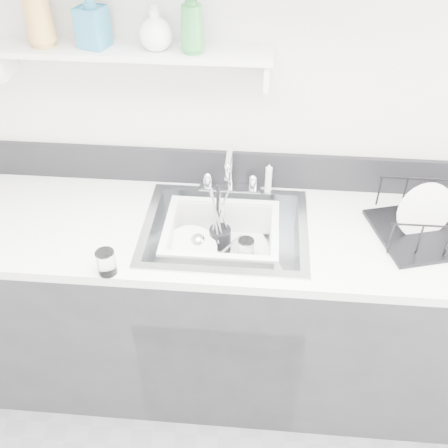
# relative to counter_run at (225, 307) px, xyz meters

# --- Properties ---
(room_shell) EXTENTS (3.50, 3.00, 2.60)m
(room_shell) POSITION_rel_counter_run_xyz_m (0.00, -0.80, 1.22)
(room_shell) COLOR silver
(room_shell) RESTS_ON ground
(counter_run) EXTENTS (3.20, 0.62, 0.92)m
(counter_run) POSITION_rel_counter_run_xyz_m (0.00, 0.00, 0.00)
(counter_run) COLOR #27272B
(counter_run) RESTS_ON ground
(backsplash) EXTENTS (3.20, 0.02, 0.16)m
(backsplash) POSITION_rel_counter_run_xyz_m (0.00, 0.30, 0.54)
(backsplash) COLOR black
(backsplash) RESTS_ON counter_run
(sink) EXTENTS (0.64, 0.52, 0.20)m
(sink) POSITION_rel_counter_run_xyz_m (0.00, 0.00, 0.37)
(sink) COLOR silver
(sink) RESTS_ON counter_run
(faucet) EXTENTS (0.26, 0.18, 0.23)m
(faucet) POSITION_rel_counter_run_xyz_m (0.00, 0.25, 0.52)
(faucet) COLOR silver
(faucet) RESTS_ON counter_run
(side_sprayer) EXTENTS (0.03, 0.03, 0.14)m
(side_sprayer) POSITION_rel_counter_run_xyz_m (0.16, 0.25, 0.53)
(side_sprayer) COLOR white
(side_sprayer) RESTS_ON counter_run
(wall_shelf) EXTENTS (1.00, 0.16, 0.12)m
(wall_shelf) POSITION_rel_counter_run_xyz_m (-0.35, 0.23, 1.05)
(wall_shelf) COLOR silver
(wall_shelf) RESTS_ON room_shell
(wash_tub) EXTENTS (0.55, 0.51, 0.17)m
(wash_tub) POSITION_rel_counter_run_xyz_m (-0.02, 0.01, 0.38)
(wash_tub) COLOR white
(wash_tub) RESTS_ON sink
(plate_stack) EXTENTS (0.27, 0.26, 0.11)m
(plate_stack) POSITION_rel_counter_run_xyz_m (-0.13, -0.04, 0.34)
(plate_stack) COLOR white
(plate_stack) RESTS_ON wash_tub
(utensil_cup) EXTENTS (0.09, 0.09, 0.29)m
(utensil_cup) POSITION_rel_counter_run_xyz_m (-0.02, 0.04, 0.37)
(utensil_cup) COLOR black
(utensil_cup) RESTS_ON wash_tub
(ladle) EXTENTS (0.31, 0.22, 0.08)m
(ladle) POSITION_rel_counter_run_xyz_m (-0.04, -0.02, 0.35)
(ladle) COLOR silver
(ladle) RESTS_ON wash_tub
(tumbler_in_tub) EXTENTS (0.07, 0.07, 0.09)m
(tumbler_in_tub) POSITION_rel_counter_run_xyz_m (0.08, -0.00, 0.35)
(tumbler_in_tub) COLOR white
(tumbler_in_tub) RESTS_ON wash_tub
(tumbler_counter) EXTENTS (0.07, 0.07, 0.09)m
(tumbler_counter) POSITION_rel_counter_run_xyz_m (-0.39, -0.28, 0.51)
(tumbler_counter) COLOR white
(tumbler_counter) RESTS_ON counter_run
(dish_rack) EXTENTS (0.52, 0.45, 0.16)m
(dish_rack) POSITION_rel_counter_run_xyz_m (0.80, 0.04, 0.54)
(dish_rack) COLOR black
(dish_rack) RESTS_ON counter_run
(bowl_small) EXTENTS (0.13, 0.13, 0.04)m
(bowl_small) POSITION_rel_counter_run_xyz_m (0.08, -0.09, 0.32)
(bowl_small) COLOR white
(bowl_small) RESTS_ON wash_tub
(soap_bottle_a) EXTENTS (0.10, 0.10, 0.26)m
(soap_bottle_a) POSITION_rel_counter_run_xyz_m (-0.67, 0.23, 1.20)
(soap_bottle_a) COLOR gold
(soap_bottle_a) RESTS_ON wall_shelf
(soap_bottle_b) EXTENTS (0.12, 0.12, 0.21)m
(soap_bottle_b) POSITION_rel_counter_run_xyz_m (-0.48, 0.23, 1.17)
(soap_bottle_b) COLOR teal
(soap_bottle_b) RESTS_ON wall_shelf
(soap_bottle_c) EXTENTS (0.13, 0.13, 0.15)m
(soap_bottle_c) POSITION_rel_counter_run_xyz_m (-0.26, 0.23, 1.15)
(soap_bottle_c) COLOR white
(soap_bottle_c) RESTS_ON wall_shelf
(soap_bottle_d) EXTENTS (0.09, 0.09, 0.22)m
(soap_bottle_d) POSITION_rel_counter_run_xyz_m (-0.13, 0.21, 1.18)
(soap_bottle_d) COLOR #318C3C
(soap_bottle_d) RESTS_ON wall_shelf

